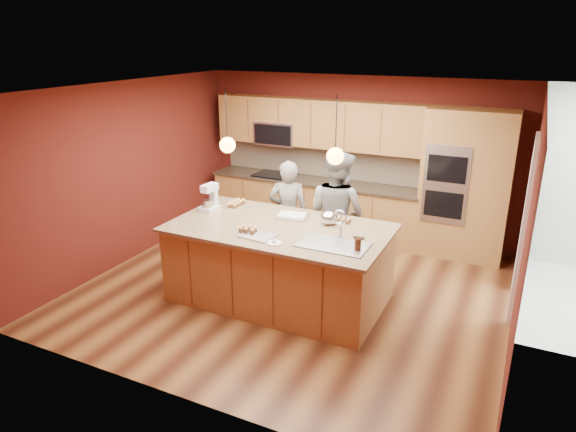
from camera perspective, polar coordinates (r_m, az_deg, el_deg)
The scene contains 24 objects.
floor at distance 7.15m, azimuth 0.69°, elevation -8.14°, with size 5.50×5.50×0.00m, color #452212.
ceiling at distance 6.36m, azimuth 0.79°, elevation 13.95°, with size 5.50×5.50×0.00m, color silver.
wall_back at distance 8.88m, azimuth 7.59°, elevation 6.55°, with size 5.50×5.50×0.00m, color #4C1611.
wall_front at distance 4.63m, azimuth -12.49°, elevation -6.09°, with size 5.50×5.50×0.00m, color #4C1611.
wall_left at distance 8.13m, azimuth -17.19°, elevation 4.64°, with size 5.00×5.00×0.00m, color #4C1611.
wall_right at distance 6.07m, azimuth 24.99°, elevation -1.28°, with size 5.00×5.00×0.00m, color #4C1611.
cabinet_run at distance 8.97m, azimuth 2.84°, elevation 4.42°, with size 3.74×0.64×2.30m.
oven_column at distance 8.27m, azimuth 19.07°, elevation 3.24°, with size 1.30×0.62×2.30m.
doorway_trim at distance 6.93m, azimuth 24.69°, elevation -1.45°, with size 0.08×1.11×2.20m, color white, non-canonical shape.
pendant_left at distance 6.57m, azimuth -6.74°, elevation 7.87°, with size 0.20×0.20×0.80m.
pendant_right at distance 5.94m, azimuth 5.27°, elevation 6.68°, with size 0.20×0.20×0.80m.
island at distance 6.69m, azimuth -0.86°, elevation -5.21°, with size 2.77×1.55×1.40m.
person_left at distance 7.59m, azimuth 0.01°, elevation 0.22°, with size 0.59×0.39×1.62m, color black.
person_right at distance 7.28m, azimuth 5.43°, elevation 0.20°, with size 0.90×0.70×1.84m, color slate.
stand_mixer at distance 7.13m, azimuth -8.68°, elevation 1.86°, with size 0.21×0.29×0.37m.
sheet_cake at distance 6.81m, azimuth 0.47°, elevation -0.00°, with size 0.45×0.37×0.05m.
cooling_rack at distance 6.19m, azimuth -3.43°, elevation -2.17°, with size 0.42×0.30×0.02m, color #B9BCC0.
mixing_bowl at distance 6.56m, azimuth 4.57°, elevation -0.20°, with size 0.22×0.22×0.19m, color silver.
plate at distance 5.97m, azimuth -1.55°, elevation -3.03°, with size 0.17×0.17×0.01m, color silver.
tumbler at distance 5.81m, azimuth 7.75°, elevation -3.14°, with size 0.08×0.08×0.15m, color #34170B.
phone at distance 6.18m, azimuth 7.88°, elevation -2.43°, with size 0.13×0.07×0.01m, color black.
cupcakes_left at distance 7.32m, azimuth -5.76°, elevation 1.43°, with size 0.16×0.32×0.07m, color tan, non-canonical shape.
cupcakes_rack at distance 6.29m, azimuth -4.49°, elevation -1.45°, with size 0.23×0.15×0.07m, color tan, non-canonical shape.
cupcakes_right at distance 6.67m, azimuth 6.12°, elevation -0.45°, with size 0.21×0.14×0.06m, color tan, non-canonical shape.
Camera 1 is at (2.66, -5.74, 3.31)m, focal length 32.00 mm.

